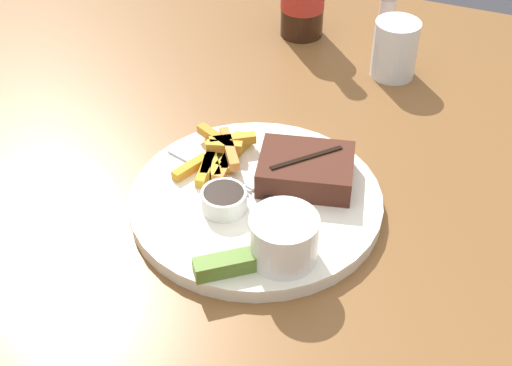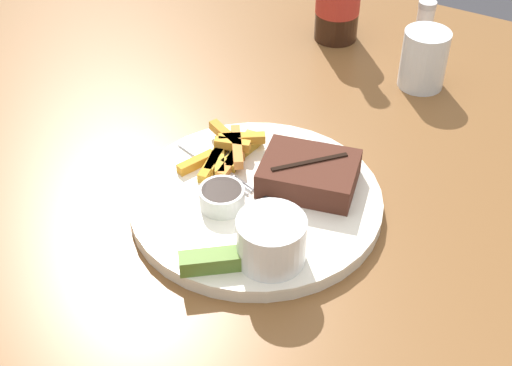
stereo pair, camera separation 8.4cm
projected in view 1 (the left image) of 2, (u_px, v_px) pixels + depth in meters
The scene contains 11 objects.
dining_table at pixel (256, 247), 0.91m from camera, with size 1.41×1.27×0.77m.
dinner_plate at pixel (256, 201), 0.86m from camera, with size 0.30×0.30×0.02m.
steak_portion at pixel (306, 169), 0.87m from camera, with size 0.13×0.11×0.04m.
fries_pile at pixel (221, 154), 0.90m from camera, with size 0.08×0.11×0.02m.
coleslaw_cup at pixel (284, 236), 0.76m from camera, with size 0.08×0.08×0.05m.
dipping_sauce_cup at pixel (224, 199), 0.83m from camera, with size 0.05×0.05×0.02m.
pickle_spear at pixel (225, 265), 0.76m from camera, with size 0.07×0.06×0.02m.
fork_utensil at pixel (206, 168), 0.89m from camera, with size 0.13×0.05×0.00m.
knife_utensil at pixel (284, 181), 0.87m from camera, with size 0.02×0.17×0.01m.
drinking_glass at pixel (395, 49), 1.07m from camera, with size 0.07×0.07×0.09m.
salt_shaker at pixel (387, 11), 1.19m from camera, with size 0.03×0.03×0.07m.
Camera 1 is at (0.24, -0.60, 1.35)m, focal length 50.00 mm.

